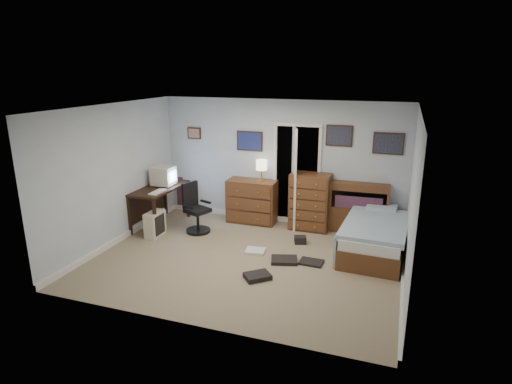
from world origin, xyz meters
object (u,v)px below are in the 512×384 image
bed (375,236)px  computer_desk (156,196)px  low_dresser (252,201)px  office_chair (196,213)px  tall_dresser (310,202)px

bed → computer_desk: bearing=-176.2°
low_dresser → computer_desk: bearing=-157.1°
low_dresser → bed: size_ratio=0.50×
office_chair → low_dresser: 1.23m
low_dresser → office_chair: bearing=-135.3°
low_dresser → tall_dresser: size_ratio=0.89×
computer_desk → office_chair: bearing=-4.8°
computer_desk → tall_dresser: size_ratio=1.24×
computer_desk → tall_dresser: tall_dresser is taller
tall_dresser → computer_desk: bearing=-164.0°
computer_desk → office_chair: size_ratio=1.43×
office_chair → bed: (3.36, 0.13, -0.08)m
tall_dresser → bed: 1.52m
computer_desk → bed: size_ratio=0.70×
office_chair → tall_dresser: tall_dresser is taller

